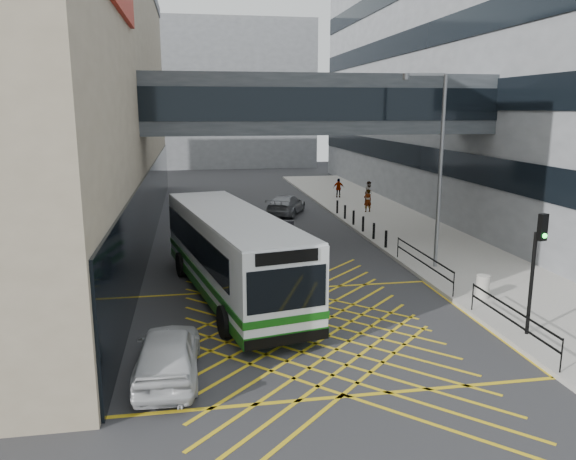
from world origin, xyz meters
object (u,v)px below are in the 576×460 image
pedestrian_a (368,201)px  pedestrian_c (339,188)px  car_white (168,353)px  street_lamp (437,160)px  pedestrian_b (369,192)px  car_dark (282,231)px  traffic_light (537,257)px  car_silver (286,204)px  litter_bin (483,286)px  bus (231,251)px

pedestrian_a → pedestrian_c: size_ratio=1.03×
car_white → pedestrian_a: bearing=-117.6°
street_lamp → pedestrian_a: bearing=94.7°
pedestrian_b → pedestrian_c: bearing=76.7°
car_white → pedestrian_b: bearing=-116.2°
street_lamp → car_white: bearing=-132.2°
car_dark → pedestrian_b: pedestrian_b is taller
traffic_light → car_white: bearing=168.1°
car_dark → pedestrian_a: (7.33, 7.43, 0.32)m
pedestrian_a → pedestrian_c: 6.71m
car_dark → car_silver: size_ratio=0.85×
traffic_light → pedestrian_b: size_ratio=2.43×
car_white → litter_bin: 12.50m
car_dark → street_lamp: 9.89m
bus → car_silver: size_ratio=2.58×
car_white → pedestrian_b: 30.29m
street_lamp → litter_bin: size_ratio=9.86×
litter_bin → bus: bearing=166.0°
car_white → pedestrian_b: pedestrian_b is taller
car_silver → pedestrian_b: 7.68m
litter_bin → pedestrian_c: pedestrian_c is taller
car_white → pedestrian_a: (12.99, 22.81, 0.22)m
pedestrian_b → bus: bearing=-165.0°
car_dark → pedestrian_a: bearing=-124.0°
traffic_light → street_lamp: street_lamp is taller
litter_bin → pedestrian_a: 18.49m
bus → litter_bin: 9.85m
car_silver → traffic_light: 23.40m
bus → litter_bin: (9.48, -2.37, -1.20)m
bus → car_white: (-2.23, -6.74, -1.07)m
car_dark → street_lamp: (5.91, -6.57, 4.44)m
car_white → traffic_light: bearing=-174.4°
car_white → litter_bin: size_ratio=5.28×
street_lamp → pedestrian_b: size_ratio=5.25×
traffic_light → pedestrian_b: bearing=68.1°
bus → pedestrian_b: (12.11, 19.94, -0.82)m
traffic_light → pedestrian_c: (1.31, 28.83, -1.81)m
car_white → car_silver: 24.74m
car_silver → street_lamp: size_ratio=0.55×
car_silver → pedestrian_a: bearing=-164.6°
traffic_light → litter_bin: bearing=69.1°
pedestrian_a → bus: bearing=47.0°
car_white → traffic_light: traffic_light is taller
car_white → car_dark: (5.66, 15.38, -0.10)m
car_white → street_lamp: 15.18m
car_silver → pedestrian_a: pedestrian_a is taller
pedestrian_a → car_silver: bearing=-17.5°
street_lamp → pedestrian_b: 18.53m
pedestrian_b → traffic_light: bearing=-140.3°
litter_bin → traffic_light: bearing=-95.5°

